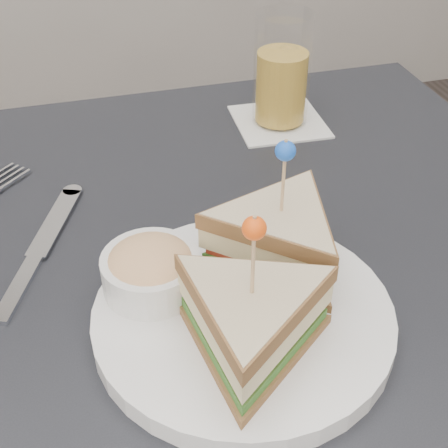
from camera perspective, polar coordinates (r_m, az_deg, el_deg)
table at (r=0.64m, az=-0.64°, el=-9.70°), size 0.80×0.80×0.75m
plate_meal at (r=0.51m, az=2.32°, el=-5.63°), size 0.29×0.29×0.15m
cutlery_knife at (r=0.63m, az=-16.59°, el=-2.43°), size 0.10×0.20×0.01m
drink_set at (r=0.80m, az=5.29°, el=13.24°), size 0.12×0.12×0.14m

